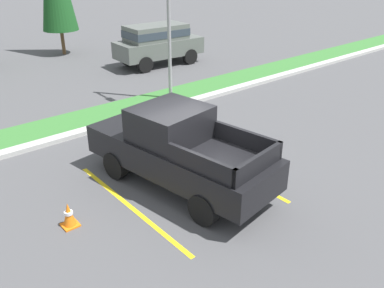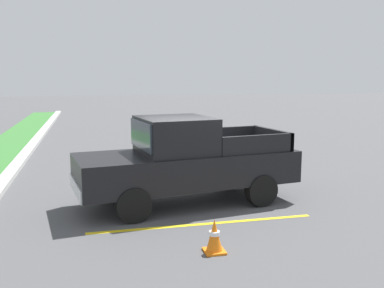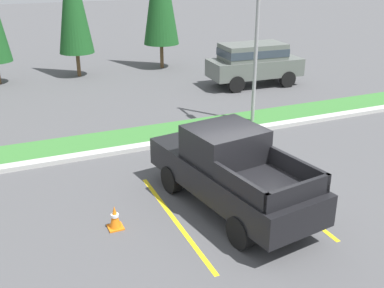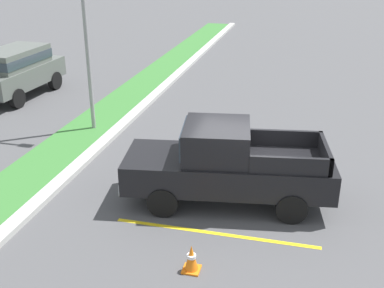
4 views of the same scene
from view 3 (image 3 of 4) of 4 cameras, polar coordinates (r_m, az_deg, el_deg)
ground_plane at (r=12.05m, az=5.67°, el=-8.33°), size 120.00×120.00×0.00m
parking_line_near at (r=11.70m, az=-2.18°, el=-9.20°), size 0.12×4.80×0.01m
parking_line_far at (r=12.99m, az=10.74°, el=-6.22°), size 0.12×4.80×0.01m
curb_strip at (r=16.10m, az=-2.88°, el=0.19°), size 56.00×0.40×0.15m
grass_median at (r=17.08m, az=-4.18°, el=1.31°), size 56.00×1.80×0.06m
pickup_truck_main at (r=11.82m, az=4.64°, el=-3.22°), size 2.65×5.45×2.10m
suv_distant at (r=23.48m, az=7.59°, el=10.03°), size 4.69×2.14×2.10m
street_light at (r=17.46m, az=8.27°, el=13.99°), size 0.24×1.49×6.28m
traffic_cone at (r=11.36m, az=-9.43°, el=-8.87°), size 0.36×0.36×0.60m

